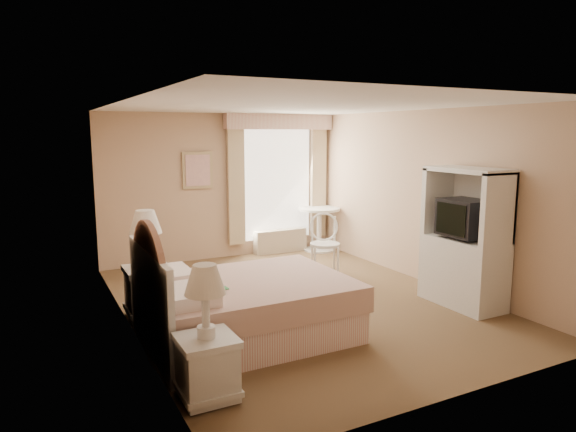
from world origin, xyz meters
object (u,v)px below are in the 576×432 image
cafe_chair (324,239)px  armoire (464,249)px  bed (239,306)px  nightstand_near (207,351)px  nightstand_far (148,278)px  round_table (319,222)px

cafe_chair → armoire: 2.22m
bed → nightstand_near: (-0.72, -1.08, 0.08)m
nightstand_far → armoire: armoire is taller
armoire → nightstand_near: bearing=-167.9°
bed → round_table: size_ratio=2.63×
round_table → armoire: size_ratio=0.46×
nightstand_near → nightstand_far: size_ratio=0.89×
nightstand_far → cafe_chair: bearing=13.2°
cafe_chair → armoire: armoire is taller
bed → nightstand_far: 1.32m
bed → cafe_chair: size_ratio=2.23×
round_table → bed: bearing=-132.2°
round_table → cafe_chair: 1.59m
cafe_chair → round_table: bearing=85.7°
bed → round_table: bed is taller
nightstand_near → cafe_chair: nightstand_near is taller
nightstand_near → armoire: 3.75m
nightstand_far → round_table: (3.59, 2.07, 0.06)m
bed → nightstand_far: bed is taller
nightstand_near → round_table: size_ratio=1.40×
round_table → nightstand_far: bearing=-150.1°
nightstand_near → nightstand_far: nightstand_far is taller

